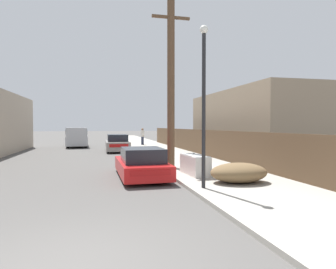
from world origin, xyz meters
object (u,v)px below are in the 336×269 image
at_px(brush_pile, 239,173).
at_px(pickup_truck, 77,137).
at_px(car_parked_mid, 117,143).
at_px(pedestrian, 142,136).
at_px(street_lamp, 204,95).
at_px(utility_pole, 171,83).
at_px(discarded_fridge, 195,165).
at_px(parked_sports_car_red, 141,164).

bearing_deg(brush_pile, pickup_truck, 107.96).
xyz_separation_m(car_parked_mid, pedestrian, (2.93, 6.10, 0.35)).
relative_size(pickup_truck, street_lamp, 1.05).
distance_m(pickup_truck, utility_pole, 17.60).
height_order(discarded_fridge, car_parked_mid, car_parked_mid).
xyz_separation_m(pickup_truck, utility_pole, (5.31, -16.48, 3.15)).
height_order(parked_sports_car_red, brush_pile, parked_sports_car_red).
bearing_deg(discarded_fridge, street_lamp, -105.56).
relative_size(parked_sports_car_red, pedestrian, 2.50).
bearing_deg(pickup_truck, utility_pole, 105.23).
bearing_deg(car_parked_mid, pickup_truck, 121.58).
xyz_separation_m(parked_sports_car_red, utility_pole, (1.65, 1.79, 3.53)).
distance_m(parked_sports_car_red, street_lamp, 4.16).
distance_m(parked_sports_car_red, brush_pile, 3.86).
distance_m(car_parked_mid, pickup_truck, 6.75).
relative_size(discarded_fridge, car_parked_mid, 0.42).
bearing_deg(parked_sports_car_red, pedestrian, 80.80).
bearing_deg(pickup_truck, brush_pile, 105.34).
bearing_deg(parked_sports_car_red, pickup_truck, 100.56).
bearing_deg(discarded_fridge, parked_sports_car_red, 165.39).
height_order(brush_pile, pedestrian, pedestrian).
xyz_separation_m(pickup_truck, brush_pile, (6.70, -20.65, -0.47)).
bearing_deg(brush_pile, car_parked_mid, 102.18).
distance_m(car_parked_mid, brush_pile, 15.22).
relative_size(car_parked_mid, pickup_truck, 0.84).
bearing_deg(pedestrian, discarded_fridge, -92.00).
distance_m(street_lamp, pedestrian, 21.68).
bearing_deg(pedestrian, car_parked_mid, -115.69).
xyz_separation_m(parked_sports_car_red, pedestrian, (2.76, 18.59, 0.45)).
relative_size(parked_sports_car_red, street_lamp, 0.84).
relative_size(pickup_truck, brush_pile, 2.63).
height_order(parked_sports_car_red, pedestrian, pedestrian).
xyz_separation_m(utility_pole, street_lamp, (-0.11, -4.74, -1.04)).
bearing_deg(discarded_fridge, pickup_truck, 103.88).
xyz_separation_m(car_parked_mid, street_lamp, (1.72, -15.45, 2.40)).
xyz_separation_m(parked_sports_car_red, street_lamp, (1.54, -2.95, 2.49)).
relative_size(car_parked_mid, utility_pole, 0.58).
xyz_separation_m(car_parked_mid, brush_pile, (3.21, -14.87, -0.18)).
bearing_deg(utility_pole, pedestrian, 86.22).
relative_size(parked_sports_car_red, utility_pole, 0.55).
relative_size(discarded_fridge, utility_pole, 0.24).
relative_size(parked_sports_car_red, brush_pile, 2.11).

